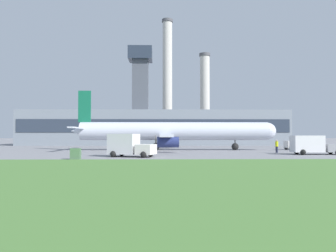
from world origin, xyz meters
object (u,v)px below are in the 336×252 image
Objects in this scene: fuel_truck at (129,146)px; ground_crew_person at (277,146)px; baggage_truck at (313,145)px; airplane at (172,132)px; pushback_tug at (295,144)px.

fuel_truck is 21.18m from ground_crew_person.
airplane is at bearing 144.76° from baggage_truck.
baggage_truck is at bearing -52.86° from ground_crew_person.
ground_crew_person is (-3.14, 4.14, -0.26)m from baggage_truck.
fuel_truck is (-5.36, -16.07, -1.73)m from airplane.
airplane is at bearing 71.54° from fuel_truck.
ground_crew_person is (19.65, 7.90, -0.34)m from fuel_truck.
baggage_truck is 3.52× the size of ground_crew_person.
airplane reaches higher than pushback_tug.
baggage_truck reaches higher than pushback_tug.
baggage_truck is at bearing 9.37° from fuel_truck.
fuel_truck reaches higher than pushback_tug.
ground_crew_person is at bearing -124.63° from pushback_tug.
airplane is 16.58m from ground_crew_person.
ground_crew_person is at bearing 21.90° from fuel_truck.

